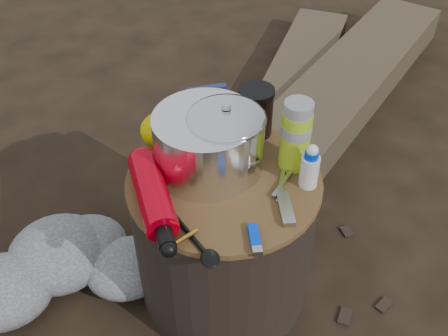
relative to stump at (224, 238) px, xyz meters
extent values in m
plane|color=black|center=(0.00, 0.00, -0.22)|extent=(60.00, 60.00, 0.00)
cylinder|color=black|center=(0.00, 0.00, 0.00)|extent=(0.48, 0.48, 0.45)
cube|color=#403626|center=(0.68, 0.76, -0.15)|extent=(1.52, 1.41, 0.15)
cube|color=#403626|center=(0.53, 0.89, -0.17)|extent=(0.94, 1.26, 0.11)
cylinder|color=silver|center=(-0.03, 0.05, 0.30)|extent=(0.26, 0.26, 0.16)
cylinder|color=silver|center=(0.01, 0.04, 0.32)|extent=(0.19, 0.19, 0.19)
cylinder|color=#98BD1D|center=(0.18, 0.01, 0.32)|extent=(0.07, 0.07, 0.19)
cylinder|color=black|center=(0.13, 0.16, 0.29)|extent=(0.09, 0.09, 0.14)
ellipsoid|color=#BBA600|center=(-0.11, 0.17, 0.27)|extent=(0.14, 0.11, 0.09)
cube|color=navy|center=(0.01, 0.21, 0.29)|extent=(0.10, 0.02, 0.13)
cube|color=#0031DF|center=(0.02, -0.20, 0.23)|extent=(0.03, 0.09, 0.02)
cube|color=#ABABAF|center=(0.11, -0.14, 0.23)|extent=(0.05, 0.11, 0.01)
cylinder|color=silver|center=(0.19, -0.07, 0.28)|extent=(0.05, 0.05, 0.11)
camera|label=1|loc=(-0.24, -0.94, 1.12)|focal=42.83mm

